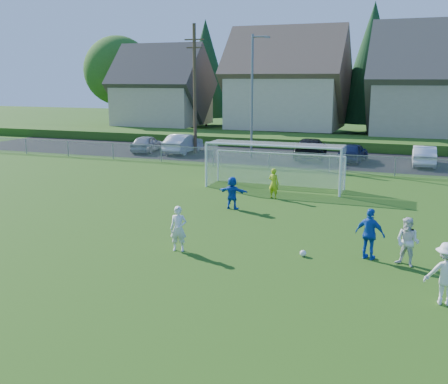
% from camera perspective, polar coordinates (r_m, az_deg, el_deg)
% --- Properties ---
extents(ground, '(160.00, 160.00, 0.00)m').
position_cam_1_polar(ground, '(14.65, -11.19, -11.67)').
color(ground, '#193D0C').
rests_on(ground, ground).
extents(asphalt_lot, '(60.00, 60.00, 0.00)m').
position_cam_1_polar(asphalt_lot, '(39.93, 9.81, 3.62)').
color(asphalt_lot, black).
rests_on(asphalt_lot, ground).
extents(grass_embankment, '(70.00, 6.00, 0.80)m').
position_cam_1_polar(grass_embankment, '(47.21, 11.54, 5.35)').
color(grass_embankment, '#1E420F').
rests_on(grass_embankment, ground).
extents(soccer_ball, '(0.22, 0.22, 0.22)m').
position_cam_1_polar(soccer_ball, '(17.98, 8.60, -6.62)').
color(soccer_ball, white).
rests_on(soccer_ball, ground).
extents(player_white_a, '(0.65, 0.50, 1.59)m').
position_cam_1_polar(player_white_a, '(18.22, -4.98, -4.01)').
color(player_white_a, silver).
rests_on(player_white_a, ground).
extents(player_white_b, '(0.95, 0.87, 1.59)m').
position_cam_1_polar(player_white_b, '(17.69, 19.36, -5.16)').
color(player_white_b, silver).
rests_on(player_white_b, ground).
extents(player_white_c, '(1.13, 0.68, 1.71)m').
position_cam_1_polar(player_white_c, '(15.13, 23.04, -8.19)').
color(player_white_c, silver).
rests_on(player_white_c, ground).
extents(player_blue_a, '(1.09, 0.71, 1.72)m').
position_cam_1_polar(player_blue_a, '(17.96, 15.60, -4.44)').
color(player_blue_a, '#1349B4').
rests_on(player_blue_a, ground).
extents(player_blue_b, '(1.41, 0.52, 1.50)m').
position_cam_1_polar(player_blue_b, '(24.01, 0.91, -0.08)').
color(player_blue_b, '#1349B4').
rests_on(player_blue_b, ground).
extents(goalkeeper, '(0.63, 0.50, 1.52)m').
position_cam_1_polar(goalkeeper, '(26.20, 5.44, 0.93)').
color(goalkeeper, '#A2C317').
rests_on(goalkeeper, ground).
extents(car_a, '(2.09, 4.16, 1.36)m').
position_cam_1_polar(car_a, '(43.31, -8.41, 5.24)').
color(car_a, '#9B9EA2').
rests_on(car_a, ground).
extents(car_b, '(1.63, 4.63, 1.53)m').
position_cam_1_polar(car_b, '(42.31, -4.47, 5.28)').
color(car_b, silver).
rests_on(car_b, ground).
extents(car_d, '(2.65, 5.50, 1.54)m').
position_cam_1_polar(car_d, '(39.59, 9.39, 4.69)').
color(car_d, black).
rests_on(car_d, ground).
extents(car_e, '(2.00, 4.15, 1.37)m').
position_cam_1_polar(car_e, '(38.81, 13.86, 4.21)').
color(car_e, '#121C40').
rests_on(car_e, ground).
extents(car_f, '(1.61, 4.25, 1.39)m').
position_cam_1_polar(car_f, '(38.51, 20.93, 3.71)').
color(car_f, white).
rests_on(car_f, ground).
extents(soccer_goal, '(7.42, 1.90, 2.50)m').
position_cam_1_polar(soccer_goal, '(28.63, 5.63, 3.66)').
color(soccer_goal, white).
rests_on(soccer_goal, ground).
extents(chainlink_fence, '(52.06, 0.06, 1.20)m').
position_cam_1_polar(chainlink_fence, '(34.50, 8.14, 3.38)').
color(chainlink_fence, gray).
rests_on(chainlink_fence, ground).
extents(streetlight, '(1.38, 0.18, 9.00)m').
position_cam_1_polar(streetlight, '(39.12, 3.13, 10.72)').
color(streetlight, slate).
rests_on(streetlight, ground).
extents(utility_pole, '(1.60, 0.26, 10.00)m').
position_cam_1_polar(utility_pole, '(41.81, -3.20, 11.24)').
color(utility_pole, '#473321').
rests_on(utility_pole, ground).
extents(houses_row, '(53.90, 11.45, 13.27)m').
position_cam_1_polar(houses_row, '(54.07, 15.27, 13.39)').
color(houses_row, tan).
rests_on(houses_row, ground).
extents(tree_row, '(65.98, 12.36, 13.80)m').
position_cam_1_polar(tree_row, '(60.39, 14.92, 12.84)').
color(tree_row, '#382616').
rests_on(tree_row, ground).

